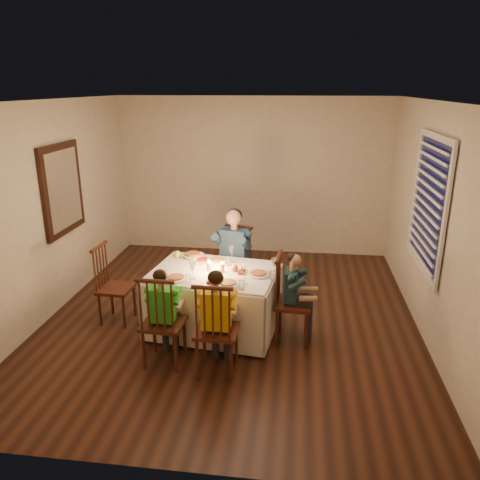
# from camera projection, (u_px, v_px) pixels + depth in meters

# --- Properties ---
(ground) EXTENTS (5.00, 5.00, 0.00)m
(ground) POSITION_uv_depth(u_px,v_px,m) (232.00, 316.00, 5.86)
(ground) COLOR black
(ground) RESTS_ON ground
(wall_left) EXTENTS (0.02, 5.00, 2.60)m
(wall_left) POSITION_uv_depth(u_px,v_px,m) (50.00, 210.00, 5.73)
(wall_left) COLOR beige
(wall_left) RESTS_ON ground
(wall_right) EXTENTS (0.02, 5.00, 2.60)m
(wall_right) POSITION_uv_depth(u_px,v_px,m) (432.00, 224.00, 5.18)
(wall_right) COLOR beige
(wall_right) RESTS_ON ground
(wall_back) EXTENTS (4.50, 0.02, 2.60)m
(wall_back) POSITION_uv_depth(u_px,v_px,m) (253.00, 177.00, 7.80)
(wall_back) COLOR beige
(wall_back) RESTS_ON ground
(ceiling) EXTENTS (5.00, 5.00, 0.00)m
(ceiling) POSITION_uv_depth(u_px,v_px,m) (231.00, 101.00, 5.04)
(ceiling) COLOR white
(ceiling) RESTS_ON wall_back
(dining_table) EXTENTS (1.54, 1.20, 0.71)m
(dining_table) POSITION_uv_depth(u_px,v_px,m) (214.00, 288.00, 5.40)
(dining_table) COLOR white
(dining_table) RESTS_ON ground
(chair_adult) EXTENTS (0.50, 0.49, 1.01)m
(chair_adult) POSITION_uv_depth(u_px,v_px,m) (234.00, 300.00, 6.31)
(chair_adult) COLOR #3B1B10
(chair_adult) RESTS_ON ground
(chair_near_left) EXTENTS (0.43, 0.41, 1.01)m
(chair_near_left) POSITION_uv_depth(u_px,v_px,m) (166.00, 361.00, 4.91)
(chair_near_left) COLOR #3B1B10
(chair_near_left) RESTS_ON ground
(chair_near_right) EXTENTS (0.42, 0.40, 1.01)m
(chair_near_right) POSITION_uv_depth(u_px,v_px,m) (218.00, 370.00, 4.77)
(chair_near_right) COLOR #3B1B10
(chair_near_right) RESTS_ON ground
(chair_end) EXTENTS (0.42, 0.44, 1.01)m
(chair_end) POSITION_uv_depth(u_px,v_px,m) (292.00, 339.00, 5.35)
(chair_end) COLOR #3B1B10
(chair_end) RESTS_ON ground
(chair_extra) EXTENTS (0.40, 0.42, 0.97)m
(chair_extra) POSITION_uv_depth(u_px,v_px,m) (119.00, 320.00, 5.77)
(chair_extra) COLOR #3B1B10
(chair_extra) RESTS_ON ground
(adult) EXTENTS (0.56, 0.53, 1.26)m
(adult) POSITION_uv_depth(u_px,v_px,m) (234.00, 300.00, 6.31)
(adult) COLOR navy
(adult) RESTS_ON ground
(child_green) EXTENTS (0.36, 0.33, 1.05)m
(child_green) POSITION_uv_depth(u_px,v_px,m) (166.00, 361.00, 4.91)
(child_green) COLOR green
(child_green) RESTS_ON ground
(child_yellow) EXTENTS (0.38, 0.35, 1.10)m
(child_yellow) POSITION_uv_depth(u_px,v_px,m) (218.00, 370.00, 4.77)
(child_yellow) COLOR yellow
(child_yellow) RESTS_ON ground
(child_teal) EXTENTS (0.33, 0.35, 1.04)m
(child_teal) POSITION_uv_depth(u_px,v_px,m) (292.00, 339.00, 5.35)
(child_teal) COLOR #18353C
(child_teal) RESTS_ON ground
(setting_adult) EXTENTS (0.29, 0.29, 0.02)m
(setting_adult) POSITION_uv_depth(u_px,v_px,m) (217.00, 261.00, 5.60)
(setting_adult) COLOR white
(setting_adult) RESTS_ON dining_table
(setting_green) EXTENTS (0.29, 0.29, 0.02)m
(setting_green) POSITION_uv_depth(u_px,v_px,m) (176.00, 278.00, 5.10)
(setting_green) COLOR white
(setting_green) RESTS_ON dining_table
(setting_yellow) EXTENTS (0.29, 0.29, 0.02)m
(setting_yellow) POSITION_uv_depth(u_px,v_px,m) (228.00, 284.00, 4.96)
(setting_yellow) COLOR white
(setting_yellow) RESTS_ON dining_table
(setting_teal) EXTENTS (0.29, 0.29, 0.02)m
(setting_teal) POSITION_uv_depth(u_px,v_px,m) (258.00, 274.00, 5.22)
(setting_teal) COLOR white
(setting_teal) RESTS_ON dining_table
(candle_left) EXTENTS (0.06, 0.06, 0.10)m
(candle_left) POSITION_uv_depth(u_px,v_px,m) (209.00, 266.00, 5.33)
(candle_left) COLOR white
(candle_left) RESTS_ON dining_table
(candle_right) EXTENTS (0.06, 0.06, 0.10)m
(candle_right) POSITION_uv_depth(u_px,v_px,m) (222.00, 268.00, 5.29)
(candle_right) COLOR white
(candle_right) RESTS_ON dining_table
(squash) EXTENTS (0.09, 0.09, 0.09)m
(squash) POSITION_uv_depth(u_px,v_px,m) (177.00, 254.00, 5.73)
(squash) COLOR yellow
(squash) RESTS_ON dining_table
(orange_fruit) EXTENTS (0.08, 0.08, 0.08)m
(orange_fruit) POSITION_uv_depth(u_px,v_px,m) (234.00, 268.00, 5.31)
(orange_fruit) COLOR orange
(orange_fruit) RESTS_ON dining_table
(serving_bowl) EXTENTS (0.32, 0.32, 0.06)m
(serving_bowl) POSITION_uv_depth(u_px,v_px,m) (193.00, 256.00, 5.71)
(serving_bowl) COLOR white
(serving_bowl) RESTS_ON dining_table
(wall_mirror) EXTENTS (0.06, 0.95, 1.15)m
(wall_mirror) POSITION_uv_depth(u_px,v_px,m) (62.00, 189.00, 5.94)
(wall_mirror) COLOR black
(wall_mirror) RESTS_ON wall_left
(window_blinds) EXTENTS (0.07, 1.34, 1.54)m
(window_blinds) POSITION_uv_depth(u_px,v_px,m) (428.00, 204.00, 5.21)
(window_blinds) COLOR black
(window_blinds) RESTS_ON wall_right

